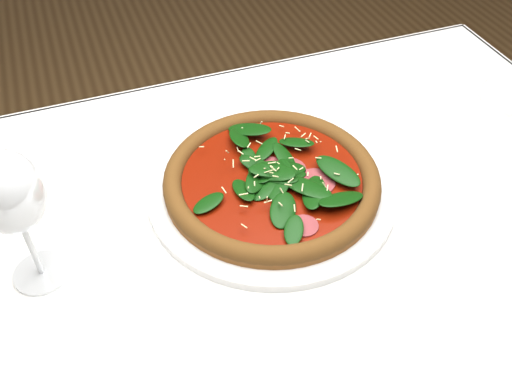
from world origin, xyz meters
name	(u,v)px	position (x,y,z in m)	size (l,w,h in m)	color
dining_table	(271,268)	(0.00, 0.00, 0.65)	(1.21, 0.81, 0.75)	silver
plate	(272,187)	(0.02, 0.06, 0.76)	(0.37, 0.37, 0.02)	silver
pizza	(272,177)	(0.02, 0.06, 0.78)	(0.35, 0.35, 0.04)	brown
wine_glass	(10,196)	(-0.32, 0.02, 0.89)	(0.08, 0.08, 0.20)	silver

